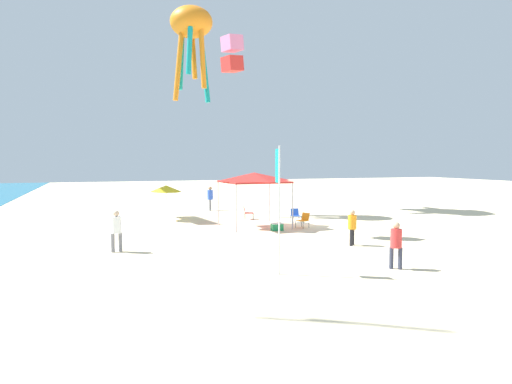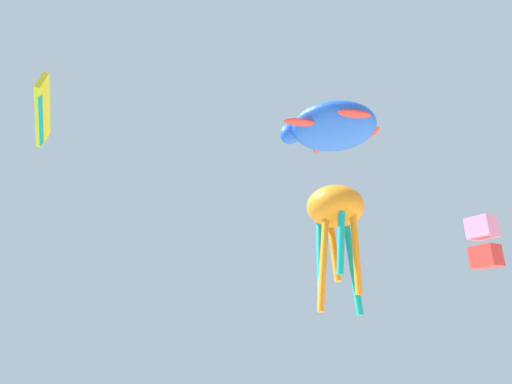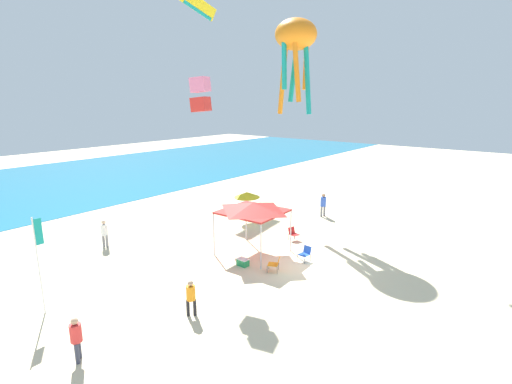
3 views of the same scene
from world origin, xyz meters
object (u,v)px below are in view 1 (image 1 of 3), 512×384
Objects in this scene: person_beachcomber at (352,225)px; folding_chair_right_of_tent at (304,219)px; cooler_box at (277,227)px; beach_umbrella at (166,188)px; folding_chair_left_of_tent at (247,212)px; canopy_tent at (254,178)px; kite_octopus_orange at (191,27)px; banner_flag at (279,198)px; folding_chair_near_cooler at (296,214)px; person_near_umbrella at (116,228)px; person_watching_sky at (396,241)px; person_by_tent at (210,196)px; kite_box_pink at (232,54)px.

folding_chair_right_of_tent is at bearing 42.72° from person_beachcomber.
person_beachcomber is at bearing -29.63° from folding_chair_right_of_tent.
person_beachcomber reaches higher than folding_chair_right_of_tent.
beach_umbrella is at bearing 38.14° from cooler_box.
folding_chair_left_of_tent is 4.86m from folding_chair_right_of_tent.
cooler_box is at bearing 62.25° from person_beachcomber.
canopy_tent is 3.15m from cooler_box.
folding_chair_right_of_tent is 1.88m from cooler_box.
kite_octopus_orange is at bearing 62.42° from person_beachcomber.
canopy_tent is at bearing -14.94° from banner_flag.
folding_chair_near_cooler is at bearing -116.58° from beach_umbrella.
cooler_box is at bearing -101.49° from folding_chair_right_of_tent.
person_near_umbrella is 1.05× the size of person_watching_sky.
folding_chair_right_of_tent is 10.64m from person_by_tent.
person_by_tent is at bearing 168.78° from folding_chair_right_of_tent.
banner_flag is (-9.20, 5.27, 2.04)m from folding_chair_right_of_tent.
beach_umbrella is 2.72× the size of folding_chair_left_of_tent.
folding_chair_near_cooler is 8.73m from person_by_tent.
cooler_box is at bearing -158.77° from person_by_tent.
folding_chair_right_of_tent is at bearing -116.26° from canopy_tent.
person_near_umbrella is at bearing 3.52° from person_watching_sky.
banner_flag is at bearing -178.89° from folding_chair_left_of_tent.
cooler_box is 0.37× the size of person_near_umbrella.
cooler_box is at bearing 10.99° from person_near_umbrella.
cooler_box is 9.66m from banner_flag.
folding_chair_near_cooler is 1.00× the size of folding_chair_right_of_tent.
person_beachcomber is 15.99m from person_by_tent.
canopy_tent is 2.15× the size of person_watching_sky.
kite_octopus_orange reaches higher than beach_umbrella.
person_beachcomber is at bearing -63.29° from person_watching_sky.
person_watching_sky is (-9.39, -0.60, 0.75)m from cooler_box.
kite_box_pink is at bearing -158.88° from kite_octopus_orange.
person_by_tent is (10.24, 2.83, 0.58)m from folding_chair_right_of_tent.
kite_box_pink reaches higher than canopy_tent.
canopy_tent reaches higher than folding_chair_right_of_tent.
folding_chair_right_of_tent is at bearing -96.13° from folding_chair_near_cooler.
person_by_tent is (4.45, -3.89, -0.93)m from beach_umbrella.
kite_box_pink is at bearing 96.85° from cooler_box.
beach_umbrella is at bearing 160.00° from kite_octopus_orange.
beach_umbrella reaches higher than person_beachcomber.
canopy_tent is at bearing -44.82° from person_watching_sky.
person_near_umbrella is at bearing -144.69° from folding_chair_near_cooler.
folding_chair_near_cooler is at bearing 39.91° from person_beachcomber.
beach_umbrella is 1.42× the size of person_beachcomber.
folding_chair_left_of_tent is 1.29× the size of cooler_box.
folding_chair_left_of_tent is 0.50× the size of person_watching_sky.
person_beachcomber is at bearing -163.41° from cooler_box.
beach_umbrella is at bearing 1.29° from kite_box_pink.
beach_umbrella reaches higher than person_watching_sky.
folding_chair_left_of_tent reaches higher than cooler_box.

